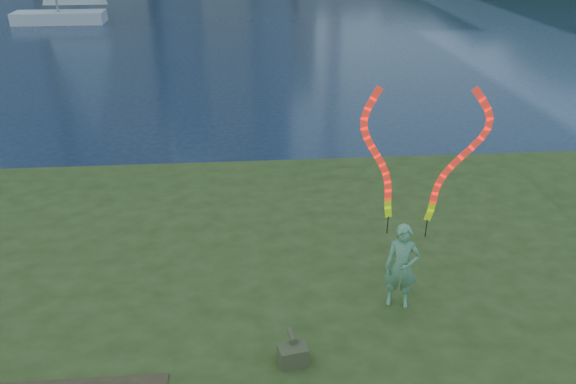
{
  "coord_description": "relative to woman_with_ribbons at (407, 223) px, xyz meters",
  "views": [
    {
      "loc": [
        0.57,
        -7.44,
        6.43
      ],
      "look_at": [
        1.22,
        1.0,
        2.12
      ],
      "focal_mm": 35.0,
      "sensor_mm": 36.0,
      "label": 1
    }
  ],
  "objects": [
    {
      "name": "ground",
      "position": [
        -2.87,
        0.42,
        -2.26
      ],
      "size": [
        320.0,
        320.0,
        0.0
      ],
      "primitive_type": "plane",
      "color": "#192640",
      "rests_on": "ground"
    },
    {
      "name": "woman_with_ribbons",
      "position": [
        0.0,
        0.0,
        0.0
      ],
      "size": [
        1.91,
        0.57,
        3.83
      ],
      "rotation": [
        0.0,
        0.0,
        -0.25
      ],
      "color": "#1B7123",
      "rests_on": "grassy_knoll"
    },
    {
      "name": "canvas_bag",
      "position": [
        -1.79,
        -1.19,
        -1.31
      ],
      "size": [
        0.43,
        0.48,
        0.37
      ],
      "rotation": [
        0.0,
        0.0,
        0.18
      ],
      "color": "#484127",
      "rests_on": "grassy_knoll"
    }
  ]
}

